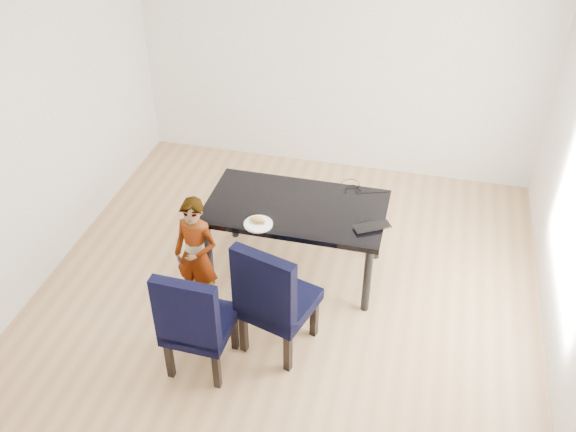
% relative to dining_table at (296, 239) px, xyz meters
% --- Properties ---
extents(floor, '(4.50, 5.00, 0.01)m').
position_rel_dining_table_xyz_m(floor, '(0.00, -0.50, -0.38)').
color(floor, tan).
rests_on(floor, ground).
extents(ceiling, '(4.50, 5.00, 0.01)m').
position_rel_dining_table_xyz_m(ceiling, '(0.00, -0.50, 2.33)').
color(ceiling, white).
rests_on(ceiling, wall_back).
extents(wall_back, '(4.50, 0.01, 2.70)m').
position_rel_dining_table_xyz_m(wall_back, '(0.00, 2.00, 0.98)').
color(wall_back, silver).
rests_on(wall_back, ground).
extents(wall_left, '(0.01, 5.00, 2.70)m').
position_rel_dining_table_xyz_m(wall_left, '(-2.25, -0.50, 0.98)').
color(wall_left, silver).
rests_on(wall_left, ground).
extents(dining_table, '(1.60, 0.90, 0.75)m').
position_rel_dining_table_xyz_m(dining_table, '(0.00, 0.00, 0.00)').
color(dining_table, black).
rests_on(dining_table, floor).
extents(chair_left, '(0.51, 0.53, 1.03)m').
position_rel_dining_table_xyz_m(chair_left, '(-0.46, -1.28, 0.14)').
color(chair_left, black).
rests_on(chair_left, floor).
extents(chair_right, '(0.66, 0.67, 1.10)m').
position_rel_dining_table_xyz_m(chair_right, '(0.08, -0.93, 0.17)').
color(chair_right, black).
rests_on(chair_right, floor).
extents(child, '(0.44, 0.33, 1.12)m').
position_rel_dining_table_xyz_m(child, '(-0.72, -0.65, 0.18)').
color(child, orange).
rests_on(child, floor).
extents(plate, '(0.31, 0.31, 0.01)m').
position_rel_dining_table_xyz_m(plate, '(-0.25, -0.35, 0.38)').
color(plate, white).
rests_on(plate, dining_table).
extents(sandwich, '(0.16, 0.11, 0.06)m').
position_rel_dining_table_xyz_m(sandwich, '(-0.26, -0.34, 0.42)').
color(sandwich, olive).
rests_on(sandwich, plate).
extents(laptop, '(0.38, 0.34, 0.03)m').
position_rel_dining_table_xyz_m(laptop, '(0.68, -0.13, 0.39)').
color(laptop, black).
rests_on(laptop, dining_table).
extents(cable_tangle, '(0.17, 0.17, 0.01)m').
position_rel_dining_table_xyz_m(cable_tangle, '(0.46, 0.35, 0.38)').
color(cable_tangle, black).
rests_on(cable_tangle, dining_table).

